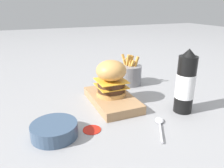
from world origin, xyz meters
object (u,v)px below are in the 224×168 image
(side_bowl, at_px, (54,130))
(spoon, at_px, (160,123))
(burger, at_px, (111,78))
(serving_board, at_px, (112,100))
(ketchup_bottle, at_px, (185,84))
(fries_basket, at_px, (129,74))

(side_bowl, bearing_deg, spoon, -101.84)
(spoon, bearing_deg, burger, 50.00)
(serving_board, bearing_deg, ketchup_bottle, -126.92)
(ketchup_bottle, bearing_deg, side_bowl, 87.86)
(side_bowl, bearing_deg, fries_basket, -52.28)
(ketchup_bottle, xyz_separation_m, side_bowl, (0.02, 0.47, -0.09))
(serving_board, xyz_separation_m, ketchup_bottle, (-0.16, -0.22, 0.09))
(burger, xyz_separation_m, fries_basket, (0.17, -0.17, -0.06))
(burger, relative_size, fries_basket, 0.93)
(ketchup_bottle, height_order, fries_basket, ketchup_bottle)
(fries_basket, bearing_deg, serving_board, 136.57)
(burger, distance_m, side_bowl, 0.31)
(spoon, bearing_deg, fries_basket, 18.15)
(ketchup_bottle, relative_size, spoon, 1.73)
(burger, xyz_separation_m, ketchup_bottle, (-0.18, -0.22, 0.00))
(fries_basket, bearing_deg, burger, 134.78)
(ketchup_bottle, height_order, side_bowl, ketchup_bottle)
(side_bowl, height_order, spoon, side_bowl)
(burger, xyz_separation_m, spoon, (-0.23, -0.08, -0.10))
(serving_board, bearing_deg, burger, -7.78)
(serving_board, relative_size, spoon, 1.99)
(serving_board, relative_size, fries_basket, 1.79)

